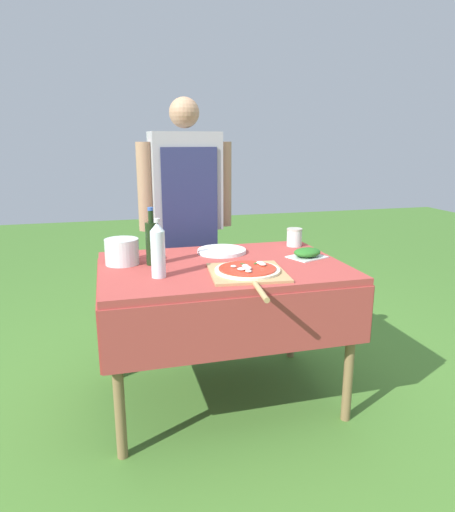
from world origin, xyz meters
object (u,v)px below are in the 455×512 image
Objects in this scene: person_cook at (186,206)px; water_bottle at (158,250)px; plate_stack at (222,251)px; prep_table at (222,281)px; pizza_on_peel at (248,272)px; oil_bottle at (152,242)px; sauce_jar at (294,238)px; herb_container at (307,253)px; mixing_tub at (122,251)px.

water_bottle is at bearing 67.10° from person_cook.
plate_stack is (0.39, 0.38, -0.12)m from water_bottle.
prep_table is 2.12× the size of pizza_on_peel.
sauce_jar is at bearing 13.25° from oil_bottle.
herb_container is at bearing 34.77° from pizza_on_peel.
prep_table is 0.76× the size of person_cook.
person_cook is 0.73m from sauce_jar.
water_bottle is 1.61× the size of mixing_tub.
mixing_tub is at bearing 172.74° from herb_container.
water_bottle reaches higher than pizza_on_peel.
prep_table is 5.46× the size of herb_container.
sauce_jar is (0.85, 0.43, -0.08)m from water_bottle.
sauce_jar is at bearing 139.11° from person_cook.
herb_container is (0.47, 0.01, 0.12)m from prep_table.
person_cook is at bearing 65.29° from oil_bottle.
herb_container is at bearing -98.59° from sauce_jar.
sauce_jar is at bearing 6.41° from plate_stack.
water_bottle is 0.83m from herb_container.
prep_table is 0.26m from plate_stack.
prep_table is at bearing -13.44° from oil_bottle.
person_cook reaches higher than plate_stack.
person_cook is 15.35× the size of sauce_jar.
oil_bottle reaches higher than plate_stack.
pizza_on_peel is 0.46m from herb_container.
herb_container is (0.53, -0.69, -0.18)m from person_cook.
plate_stack is (-0.42, 0.22, -0.02)m from herb_container.
plate_stack is at bearing -173.59° from sauce_jar.
water_bottle is 0.96m from sauce_jar.
sauce_jar is (0.52, 0.28, 0.14)m from prep_table.
water_bottle reaches higher than herb_container.
water_bottle reaches higher than mixing_tub.
pizza_on_peel is 0.66m from mixing_tub.
mixing_tub is (-0.56, 0.34, 0.05)m from pizza_on_peel.
mixing_tub reaches higher than sauce_jar.
herb_container is 0.83× the size of plate_stack.
oil_bottle is at bearing 166.56° from prep_table.
water_bottle is at bearing -169.14° from herb_container.
person_cook is 0.52m from plate_stack.
sauce_jar is (0.57, -0.42, -0.16)m from person_cook.
mixing_tub is (-0.97, 0.12, 0.04)m from herb_container.
herb_container is (0.82, -0.07, -0.09)m from oil_bottle.
oil_bottle is 2.76× the size of sauce_jar.
water_bottle is 1.21× the size of herb_container.
person_cook is at bearing 143.77° from sauce_jar.
pizza_on_peel reaches higher than plate_stack.
oil_bottle is at bearing 60.63° from person_cook.
oil_bottle reaches higher than mixing_tub.
herb_container is 1.33× the size of mixing_tub.
person_cook is 0.89m from herb_container.
person_cook is 2.79× the size of pizza_on_peel.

